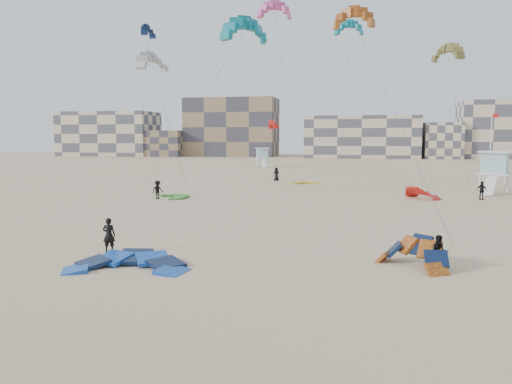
% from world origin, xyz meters
% --- Properties ---
extents(ground, '(320.00, 320.00, 0.00)m').
position_xyz_m(ground, '(0.00, 0.00, 0.00)').
color(ground, '#D2B38C').
rests_on(ground, ground).
extents(kite_ground_blue, '(5.71, 5.94, 1.84)m').
position_xyz_m(kite_ground_blue, '(-0.63, 0.85, 0.00)').
color(kite_ground_blue, blue).
rests_on(kite_ground_blue, ground).
extents(kite_ground_orange, '(4.80, 4.80, 3.45)m').
position_xyz_m(kite_ground_orange, '(11.92, 3.68, 0.00)').
color(kite_ground_orange, orange).
rests_on(kite_ground_orange, ground).
extents(kite_ground_green, '(5.44, 5.41, 0.65)m').
position_xyz_m(kite_ground_green, '(-8.31, 26.40, 0.00)').
color(kite_ground_green, green).
rests_on(kite_ground_green, ground).
extents(kite_ground_red_far, '(5.33, 5.30, 3.55)m').
position_xyz_m(kite_ground_red_far, '(15.45, 30.53, 0.00)').
color(kite_ground_red_far, red).
rests_on(kite_ground_red_far, ground).
extents(kite_ground_yellow, '(3.96, 4.10, 0.62)m').
position_xyz_m(kite_ground_yellow, '(2.78, 43.57, 0.00)').
color(kite_ground_yellow, gold).
rests_on(kite_ground_yellow, ground).
extents(kitesurfer_main, '(0.71, 0.53, 1.78)m').
position_xyz_m(kitesurfer_main, '(-2.99, 3.62, 0.89)').
color(kitesurfer_main, black).
rests_on(kitesurfer_main, ground).
extents(kitesurfer_b, '(0.80, 0.64, 1.56)m').
position_xyz_m(kitesurfer_b, '(13.01, 3.37, 0.78)').
color(kitesurfer_b, black).
rests_on(kitesurfer_b, ground).
extents(kitesurfer_c, '(1.22, 1.32, 1.79)m').
position_xyz_m(kitesurfer_c, '(-9.29, 24.93, 0.89)').
color(kitesurfer_c, black).
rests_on(kitesurfer_c, ground).
extents(kitesurfer_d, '(1.06, 0.98, 1.75)m').
position_xyz_m(kitesurfer_d, '(20.87, 30.62, 0.87)').
color(kitesurfer_d, black).
rests_on(kitesurfer_d, ground).
extents(kitesurfer_e, '(0.93, 0.63, 1.83)m').
position_xyz_m(kitesurfer_e, '(-1.46, 46.99, 0.91)').
color(kitesurfer_e, black).
rests_on(kitesurfer_e, ground).
extents(kite_fly_teal_a, '(12.75, 5.65, 15.47)m').
position_xyz_m(kite_fly_teal_a, '(-0.66, 24.56, 15.08)').
color(kite_fly_teal_a, '#0C7A97').
rests_on(kite_fly_teal_a, ground).
extents(kite_fly_orange, '(7.09, 29.87, 17.50)m').
position_xyz_m(kite_fly_orange, '(8.65, 31.97, 17.37)').
color(kite_fly_orange, orange).
rests_on(kite_fly_orange, ground).
extents(kite_fly_grey, '(6.37, 4.94, 14.03)m').
position_xyz_m(kite_fly_grey, '(-11.78, 29.99, 13.48)').
color(kite_fly_grey, '#B9B9B9').
rests_on(kite_fly_grey, ground).
extents(kite_fly_pink, '(5.19, 7.54, 21.89)m').
position_xyz_m(kite_fly_pink, '(-1.17, 43.45, 21.39)').
color(kite_fly_pink, '#D25397').
rests_on(kite_fly_pink, ground).
extents(kite_fly_olive, '(5.15, 12.67, 15.53)m').
position_xyz_m(kite_fly_olive, '(18.90, 40.89, 15.16)').
color(kite_fly_olive, brown).
rests_on(kite_fly_olive, ground).
extents(kite_fly_navy, '(3.28, 5.57, 21.05)m').
position_xyz_m(kite_fly_navy, '(-20.59, 49.40, 20.88)').
color(kite_fly_navy, '#0E1F3F').
rests_on(kite_fly_navy, ground).
extents(kite_fly_teal_b, '(4.87, 9.69, 22.63)m').
position_xyz_m(kite_fly_teal_b, '(7.56, 59.44, 22.17)').
color(kite_fly_teal_b, '#0C7A97').
rests_on(kite_fly_teal_b, ground).
extents(kite_fly_red, '(4.12, 10.07, 8.24)m').
position_xyz_m(kite_fly_red, '(-5.14, 65.70, 8.00)').
color(kite_fly_red, red).
rests_on(kite_fly_red, ground).
extents(lifeguard_tower_near, '(4.06, 6.55, 4.41)m').
position_xyz_m(lifeguard_tower_near, '(23.62, 37.62, 2.19)').
color(lifeguard_tower_near, white).
rests_on(lifeguard_tower_near, ground).
extents(lifeguard_tower_far, '(3.39, 5.62, 3.83)m').
position_xyz_m(lifeguard_tower_far, '(-9.51, 78.54, 1.90)').
color(lifeguard_tower_far, white).
rests_on(lifeguard_tower_far, ground).
extents(flagpole, '(0.71, 0.11, 8.68)m').
position_xyz_m(flagpole, '(23.05, 37.38, 4.54)').
color(flagpole, white).
rests_on(flagpole, ground).
extents(condo_west_a, '(30.00, 15.00, 14.00)m').
position_xyz_m(condo_west_a, '(-70.00, 130.00, 7.00)').
color(condo_west_a, beige).
rests_on(condo_west_a, ground).
extents(condo_west_b, '(28.00, 14.00, 18.00)m').
position_xyz_m(condo_west_b, '(-30.00, 134.00, 9.00)').
color(condo_west_b, '#846E50').
rests_on(condo_west_b, ground).
extents(condo_mid, '(32.00, 16.00, 12.00)m').
position_xyz_m(condo_mid, '(10.00, 130.00, 6.00)').
color(condo_mid, beige).
rests_on(condo_mid, ground).
extents(condo_east, '(26.00, 14.00, 16.00)m').
position_xyz_m(condo_east, '(50.00, 132.00, 8.00)').
color(condo_east, beige).
rests_on(condo_east, ground).
extents(condo_fill_left, '(12.00, 10.00, 8.00)m').
position_xyz_m(condo_fill_left, '(-50.00, 128.00, 4.00)').
color(condo_fill_left, '#846E50').
rests_on(condo_fill_left, ground).
extents(condo_fill_right, '(10.00, 10.00, 10.00)m').
position_xyz_m(condo_fill_right, '(32.00, 128.00, 5.00)').
color(condo_fill_right, beige).
rests_on(condo_fill_right, ground).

